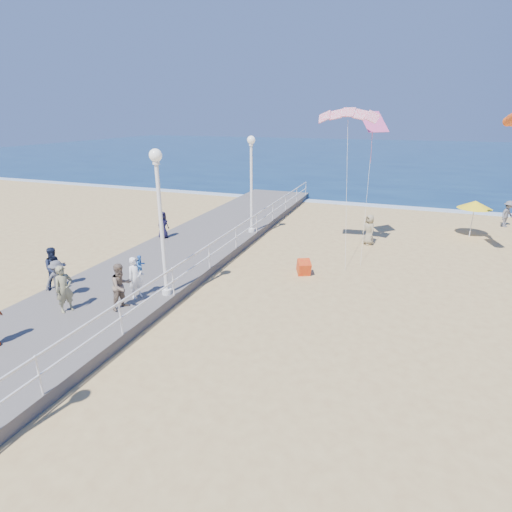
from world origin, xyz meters
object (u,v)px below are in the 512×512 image
(spectator_4, at_px, (163,225))
(beach_walker_c, at_px, (369,230))
(woman_holding_toddler, at_px, (136,278))
(beach_walker_a, at_px, (507,214))
(lamp_post_mid, at_px, (160,209))
(toddler_held, at_px, (140,265))
(beach_umbrella, at_px, (475,205))
(spectator_6, at_px, (64,289))
(spectator_7, at_px, (55,268))
(lamp_post_far, at_px, (251,175))
(box_kite, at_px, (304,269))
(spectator_2, at_px, (58,280))
(spectator_1, at_px, (121,286))

(spectator_4, height_order, beach_walker_c, spectator_4)
(woman_holding_toddler, distance_m, beach_walker_a, 23.22)
(spectator_4, bearing_deg, lamp_post_mid, -136.38)
(toddler_held, distance_m, beach_umbrella, 19.01)
(spectator_6, xyz_separation_m, spectator_7, (-1.79, 1.37, 0.01))
(lamp_post_far, distance_m, toddler_held, 9.72)
(spectator_4, bearing_deg, beach_walker_c, -58.94)
(beach_umbrella, bearing_deg, lamp_post_mid, -130.90)
(spectator_6, height_order, beach_umbrella, beach_umbrella)
(lamp_post_far, xyz_separation_m, box_kite, (4.17, -4.41, -3.36))
(lamp_post_mid, relative_size, spectator_6, 3.23)
(spectator_6, relative_size, box_kite, 2.75)
(spectator_4, bearing_deg, beach_walker_a, -49.46)
(lamp_post_mid, distance_m, box_kite, 7.05)
(lamp_post_far, bearing_deg, spectator_2, -107.82)
(beach_umbrella, bearing_deg, toddler_held, -131.55)
(woman_holding_toddler, distance_m, beach_walker_c, 13.05)
(lamp_post_far, bearing_deg, beach_walker_c, 10.50)
(spectator_6, distance_m, beach_walker_a, 25.58)
(toddler_held, xyz_separation_m, spectator_7, (-3.55, -0.52, -0.40))
(lamp_post_far, height_order, toddler_held, lamp_post_far)
(spectator_1, distance_m, beach_walker_a, 23.85)
(woman_holding_toddler, bearing_deg, beach_walker_c, -10.47)
(toddler_held, distance_m, spectator_4, 7.50)
(woman_holding_toddler, distance_m, spectator_2, 2.79)
(spectator_6, relative_size, beach_walker_a, 0.98)
(spectator_6, bearing_deg, lamp_post_far, 9.58)
(woman_holding_toddler, distance_m, spectator_4, 7.55)
(toddler_held, distance_m, beach_walker_c, 12.86)
(spectator_4, distance_m, box_kite, 8.45)
(spectator_1, relative_size, beach_umbrella, 0.77)
(lamp_post_mid, distance_m, lamp_post_far, 9.00)
(beach_walker_a, bearing_deg, lamp_post_far, 156.11)
(toddler_held, relative_size, beach_walker_c, 0.46)
(woman_holding_toddler, height_order, spectator_1, spectator_1)
(lamp_post_mid, xyz_separation_m, spectator_4, (-4.08, 6.20, -2.52))
(lamp_post_mid, xyz_separation_m, box_kite, (4.17, 4.59, -3.36))
(spectator_6, height_order, spectator_7, spectator_7)
(woman_holding_toddler, bearing_deg, lamp_post_mid, -30.13)
(spectator_1, xyz_separation_m, spectator_6, (-1.67, -0.86, 0.00))
(spectator_2, xyz_separation_m, beach_walker_c, (9.87, 11.87, -0.31))
(spectator_2, bearing_deg, spectator_6, -101.97)
(beach_umbrella, bearing_deg, beach_walker_c, -146.98)
(spectator_1, bearing_deg, beach_umbrella, -24.53)
(box_kite, bearing_deg, woman_holding_toddler, -160.15)
(beach_walker_c, xyz_separation_m, beach_umbrella, (5.47, 3.56, 1.08))
(toddler_held, distance_m, spectator_6, 2.61)
(lamp_post_far, distance_m, spectator_2, 11.49)
(toddler_held, xyz_separation_m, spectator_6, (-1.76, -1.89, -0.41))
(spectator_2, xyz_separation_m, beach_umbrella, (15.34, 15.43, 0.77))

